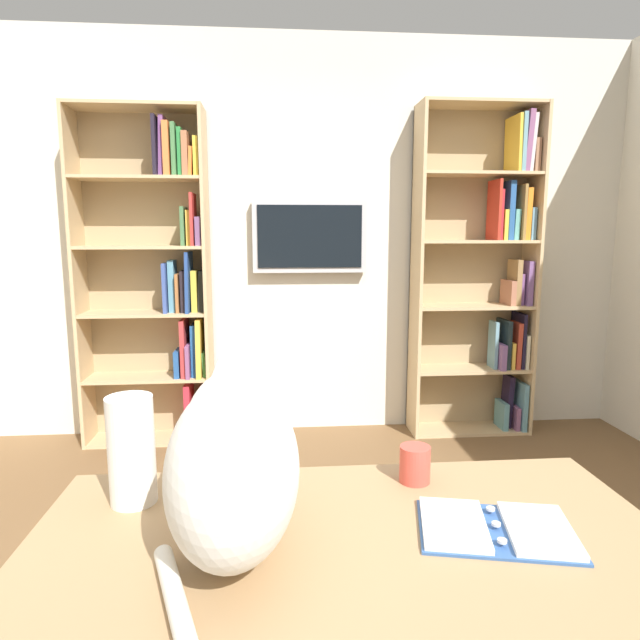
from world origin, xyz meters
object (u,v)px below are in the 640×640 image
wall_mounted_tv (310,237)px  paper_towel_roll (131,450)px  bookshelf_left (488,271)px  cat (235,452)px  open_binder (496,528)px  coffee_mug (415,464)px  bookshelf_right (160,282)px  desk (351,588)px

wall_mounted_tv → paper_towel_roll: (0.59, 2.44, -0.49)m
bookshelf_left → paper_towel_roll: (1.81, 2.36, -0.25)m
cat → wall_mounted_tv: bearing=-97.2°
paper_towel_roll → cat: bearing=146.8°
bookshelf_left → wall_mounted_tv: (1.22, -0.08, 0.24)m
open_binder → paper_towel_roll: size_ratio=1.40×
coffee_mug → bookshelf_left: bearing=-115.6°
paper_towel_roll → bookshelf_right: bearing=-80.3°
desk → coffee_mug: coffee_mug is taller
bookshelf_right → wall_mounted_tv: bookshelf_right is taller
desk → bookshelf_right: bearing=-70.6°
desk → open_binder: size_ratio=3.76×
paper_towel_roll → coffee_mug: 0.71m
desk → paper_towel_roll: bearing=-22.6°
wall_mounted_tv → desk: size_ratio=0.56×
wall_mounted_tv → cat: (0.33, 2.61, -0.44)m
cat → bookshelf_right: bearing=-75.4°
cat → open_binder: 0.59m
bookshelf_left → bookshelf_right: bearing=0.0°
paper_towel_roll → bookshelf_left: bearing=-127.5°
wall_mounted_tv → desk: 2.75m
bookshelf_right → paper_towel_roll: (-0.40, 2.36, -0.20)m
bookshelf_right → cat: bookshelf_right is taller
bookshelf_right → coffee_mug: (-1.11, 2.31, -0.28)m
desk → bookshelf_left: bearing=-117.0°
bookshelf_right → open_binder: bearing=115.5°
paper_towel_roll → open_binder: bearing=166.1°
desk → wall_mounted_tv: bearing=-91.8°
open_binder → paper_towel_roll: paper_towel_roll is taller
open_binder → desk: bearing=1.1°
desk → paper_towel_roll: size_ratio=5.26×
bookshelf_right → paper_towel_roll: size_ratio=8.26×
bookshelf_left → desk: (1.31, 2.56, -0.50)m
bookshelf_right → desk: size_ratio=1.57×
desk → paper_towel_roll: paper_towel_roll is taller
bookshelf_left → paper_towel_roll: bearing=52.5°
bookshelf_left → cat: bearing=58.4°
bookshelf_right → coffee_mug: size_ratio=22.69×
cat → bookshelf_left: bearing=-121.6°
bookshelf_right → desk: bearing=109.4°
wall_mounted_tv → open_binder: wall_mounted_tv is taller
wall_mounted_tv → coffee_mug: 2.46m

